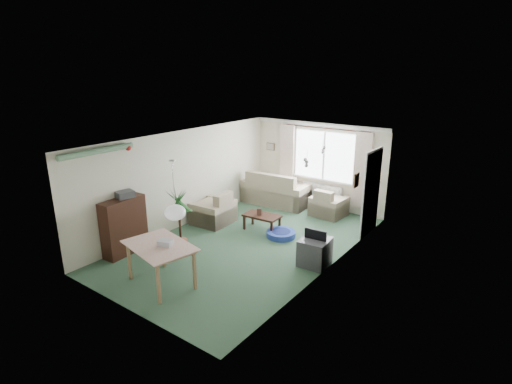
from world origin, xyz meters
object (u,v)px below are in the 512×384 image
Objects in this scene: armchair_left at (213,207)px; houseplant at (180,220)px; armchair_corner at (329,202)px; bookshelf at (124,226)px; sofa at (277,187)px; coffee_table at (262,222)px; tv_cube at (315,252)px; pet_bed at (281,234)px; dining_table at (161,265)px.

houseplant reaches higher than armchair_left.
bookshelf reaches higher than armchair_corner.
armchair_left is at bearing 108.58° from houseplant.
coffee_table is at bearing 109.19° from sofa.
houseplant is 2.37× the size of tv_cube.
coffee_table is 1.29× the size of pet_bed.
bookshelf is at bearing -139.70° from houseplant.
dining_table is 3.03m from tv_cube.
coffee_table is 0.61× the size of houseplant.
houseplant is at bearing -161.01° from tv_cube.
coffee_table is at bearing 101.05° from armchair_left.
houseplant reaches higher than coffee_table.
pet_bed is (2.24, 2.68, -0.54)m from bookshelf.
pet_bed is at bearing 94.50° from armchair_left.
dining_table is (-0.86, -5.08, 0.01)m from armchair_corner.
houseplant is 2.10× the size of pet_bed.
bookshelf is 1.70m from dining_table.
armchair_corner is 0.59× the size of houseplant.
dining_table is at bearing -58.08° from houseplant.
houseplant is at bearing 87.21° from sofa.
armchair_left reaches higher than armchair_corner.
tv_cube is (1.05, -2.73, -0.10)m from armchair_corner.
dining_table is (-0.01, -3.17, 0.18)m from coffee_table.
armchair_corner is (1.68, -0.02, -0.11)m from sofa.
houseplant is at bearing -125.04° from pet_bed.
houseplant is at bearing 71.68° from armchair_corner.
coffee_table is (1.30, 0.34, -0.22)m from armchair_left.
bookshelf reaches higher than armchair_left.
dining_table is 3.18m from pet_bed.
houseplant reaches higher than armchair_corner.
armchair_left is at bearing 74.27° from sofa.
dining_table is (1.29, -2.83, -0.04)m from armchair_left.
sofa is 2.50m from pet_bed.
sofa is at bearing 99.11° from dining_table.
bookshelf is 3.54m from pet_bed.
houseplant reaches higher than bookshelf.
bookshelf is at bearing -120.79° from coffee_table.
armchair_left reaches higher than dining_table.
armchair_corner reaches higher than tv_cube.
houseplant is at bearing 35.76° from bookshelf.
bookshelf reaches higher than sofa.
bookshelf is 4.04m from tv_cube.
coffee_table is at bearing 173.53° from pet_bed.
armchair_corner reaches higher than coffee_table.
sofa is 4.76m from bookshelf.
tv_cube is (3.20, -0.48, -0.15)m from armchair_left.
dining_table reaches higher than coffee_table.
bookshelf is at bearing -11.67° from armchair_left.
dining_table is at bearing -101.18° from pet_bed.
armchair_corner is at bearing 57.30° from bookshelf.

